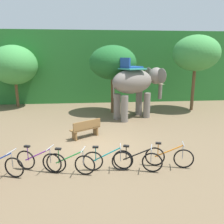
% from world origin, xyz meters
% --- Properties ---
extents(ground_plane, '(80.00, 80.00, 0.00)m').
position_xyz_m(ground_plane, '(0.00, 0.00, 0.00)').
color(ground_plane, brown).
extents(foliage_hedge, '(36.00, 6.00, 5.89)m').
position_xyz_m(foliage_hedge, '(0.00, 12.66, 2.95)').
color(foliage_hedge, '#28702D').
rests_on(foliage_hedge, ground).
extents(tree_center_left, '(3.42, 3.42, 4.68)m').
position_xyz_m(tree_center_left, '(-5.80, 8.62, 3.22)').
color(tree_center_left, brown).
rests_on(tree_center_left, ground).
extents(tree_left, '(3.17, 3.17, 4.58)m').
position_xyz_m(tree_left, '(1.39, 6.13, 3.43)').
color(tree_left, brown).
rests_on(tree_left, ground).
extents(tree_far_left, '(3.23, 3.23, 5.30)m').
position_xyz_m(tree_far_left, '(7.24, 6.31, 4.06)').
color(tree_far_left, brown).
rests_on(tree_far_left, ground).
extents(elephant, '(4.10, 3.14, 3.78)m').
position_xyz_m(elephant, '(2.75, 4.66, 2.20)').
color(elephant, slate).
rests_on(elephant, ground).
extents(bike_blue, '(1.64, 0.69, 0.92)m').
position_xyz_m(bike_blue, '(-3.17, -2.21, 0.39)').
color(bike_blue, black).
rests_on(bike_blue, ground).
extents(bike_purple, '(1.63, 0.70, 0.92)m').
position_xyz_m(bike_purple, '(-2.00, -2.01, 0.39)').
color(bike_purple, black).
rests_on(bike_purple, ground).
extents(bike_green, '(1.67, 0.60, 0.92)m').
position_xyz_m(bike_green, '(-0.90, -2.30, 0.39)').
color(bike_green, black).
rests_on(bike_green, ground).
extents(bike_teal, '(1.71, 0.52, 0.92)m').
position_xyz_m(bike_teal, '(0.35, -2.21, 0.39)').
color(bike_teal, black).
rests_on(bike_teal, ground).
extents(bike_black, '(1.64, 0.68, 0.92)m').
position_xyz_m(bike_black, '(1.38, -2.31, 0.39)').
color(bike_black, black).
rests_on(bike_black, ground).
extents(bike_orange, '(1.66, 0.63, 0.92)m').
position_xyz_m(bike_orange, '(2.56, -2.15, 0.39)').
color(bike_orange, black).
rests_on(bike_orange, ground).
extents(wooden_bench, '(1.48, 1.16, 0.89)m').
position_xyz_m(wooden_bench, '(-0.42, 1.16, 0.48)').
color(wooden_bench, brown).
rests_on(wooden_bench, ground).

